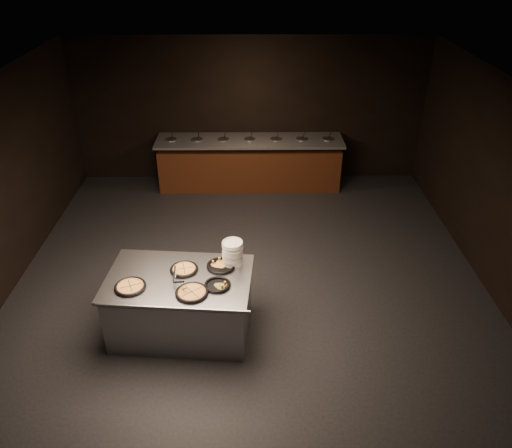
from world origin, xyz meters
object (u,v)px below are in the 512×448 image
object	(u,v)px
serving_counter	(181,305)
pan_veggie_whole	(130,287)
pan_cheese_whole	(184,269)
plate_stack	(233,253)

from	to	relation	value
serving_counter	pan_veggie_whole	bearing A→B (deg)	-154.89
pan_veggie_whole	pan_cheese_whole	size ratio (longest dim) A/B	1.08
serving_counter	plate_stack	world-z (taller)	plate_stack
serving_counter	pan_cheese_whole	xyz separation A→B (m)	(0.06, 0.15, 0.47)
plate_stack	pan_veggie_whole	size ratio (longest dim) A/B	0.83
serving_counter	pan_cheese_whole	bearing A→B (deg)	74.24
plate_stack	pan_veggie_whole	world-z (taller)	plate_stack
serving_counter	pan_veggie_whole	distance (m)	0.75
plate_stack	pan_cheese_whole	bearing A→B (deg)	-165.86
pan_veggie_whole	pan_cheese_whole	distance (m)	0.70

